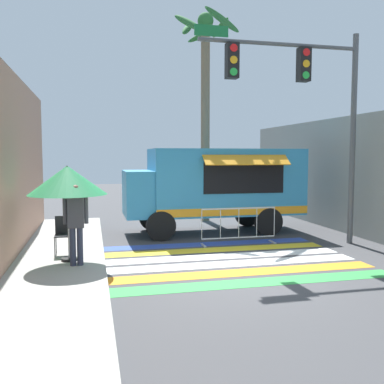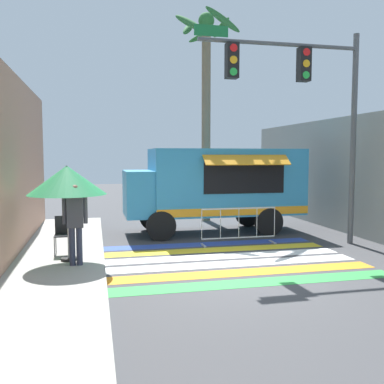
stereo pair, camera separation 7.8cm
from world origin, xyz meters
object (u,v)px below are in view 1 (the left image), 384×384
at_px(patio_umbrella, 67,180).
at_px(palm_tree, 205,81).
at_px(folding_chair, 64,231).
at_px(food_truck, 212,184).
at_px(vendor_person, 76,219).
at_px(barricade_front, 239,226).
at_px(traffic_signal_pole, 304,92).

height_order(patio_umbrella, palm_tree, palm_tree).
bearing_deg(folding_chair, patio_umbrella, -57.44).
distance_m(food_truck, folding_chair, 5.32).
height_order(folding_chair, vendor_person, vendor_person).
xyz_separation_m(barricade_front, palm_tree, (0.20, 4.47, 4.82)).
bearing_deg(folding_chair, barricade_front, 30.67).
distance_m(traffic_signal_pole, folding_chair, 7.28).
bearing_deg(barricade_front, palm_tree, 87.45).
relative_size(traffic_signal_pole, folding_chair, 6.43).
height_order(folding_chair, palm_tree, palm_tree).
bearing_deg(patio_umbrella, traffic_signal_pole, 8.27).
distance_m(patio_umbrella, barricade_front, 5.03).
distance_m(patio_umbrella, palm_tree, 8.36).
xyz_separation_m(traffic_signal_pole, patio_umbrella, (-6.21, -0.90, -2.28)).
xyz_separation_m(patio_umbrella, vendor_person, (0.18, -0.48, -0.81)).
bearing_deg(vendor_person, traffic_signal_pole, 6.17).
bearing_deg(patio_umbrella, vendor_person, -69.76).
xyz_separation_m(traffic_signal_pole, palm_tree, (-1.44, 5.07, 1.09)).
xyz_separation_m(patio_umbrella, palm_tree, (4.78, 5.97, 3.37)).
xyz_separation_m(traffic_signal_pole, barricade_front, (-1.64, 0.60, -3.73)).
xyz_separation_m(food_truck, folding_chair, (-4.48, -2.73, -0.89)).
bearing_deg(barricade_front, patio_umbrella, -161.83).
height_order(traffic_signal_pole, palm_tree, palm_tree).
relative_size(vendor_person, palm_tree, 0.22).
height_order(patio_umbrella, vendor_person, patio_umbrella).
xyz_separation_m(food_truck, traffic_signal_pole, (1.88, -2.53, 2.65)).
bearing_deg(palm_tree, patio_umbrella, -128.67).
distance_m(folding_chair, barricade_front, 4.79).
distance_m(folding_chair, palm_tree, 8.57).
bearing_deg(traffic_signal_pole, palm_tree, 105.84).
bearing_deg(traffic_signal_pole, folding_chair, -178.25).
relative_size(food_truck, patio_umbrella, 2.65).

